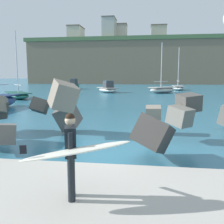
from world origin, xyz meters
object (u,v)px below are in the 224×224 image
boat_far_right (108,89)px  station_building_annex (158,34)px  boat_mid_right (162,90)px  station_building_east (76,34)px  boat_near_right (73,86)px  boat_far_left (178,88)px  boat_near_left (18,95)px  station_building_central (118,33)px  station_building_west (109,28)px  surfer_with_board (72,151)px

boat_far_right → station_building_annex: (10.18, 56.56, 17.19)m
boat_mid_right → station_building_east: 59.04m
boat_near_right → boat_far_left: boat_far_left is taller
boat_near_left → boat_far_left: (21.18, 20.43, 0.03)m
boat_far_right → station_building_central: bearing=94.7°
boat_far_left → station_building_west: size_ratio=1.11×
boat_near_left → boat_far_left: 29.43m
boat_near_left → station_building_annex: 73.33m
station_building_west → station_building_central: (2.11, 7.12, -0.35)m
station_building_west → station_building_annex: bearing=36.7°
surfer_with_board → boat_far_right: surfer_with_board is taller
boat_near_left → station_building_central: 65.92m
boat_near_right → station_building_east: size_ratio=0.70×
boat_near_left → station_building_west: (2.74, 56.32, 17.61)m
boat_far_left → station_building_central: station_building_central is taller
boat_near_right → station_building_central: (4.13, 42.65, 17.01)m
boat_mid_right → boat_near_right: bearing=152.8°
boat_far_right → boat_near_left: bearing=-126.8°
boat_far_right → station_building_central: 54.32m
station_building_west → station_building_central: 7.43m
station_building_central → station_building_east: (-14.87, -2.11, -0.40)m
boat_mid_right → station_building_central: station_building_central is taller
boat_far_left → station_building_west: (-18.44, 35.89, 17.57)m
boat_mid_right → station_building_east: (-27.81, 49.30, 16.77)m
surfer_with_board → boat_far_left: 44.58m
station_building_west → station_building_annex: (16.47, 12.29, -0.26)m
boat_far_right → station_building_central: size_ratio=0.82×
boat_far_left → station_building_east: size_ratio=0.99×
boat_far_right → boat_far_left: bearing=34.6°
boat_near_right → boat_mid_right: bearing=-27.2°
boat_mid_right → boat_far_right: boat_mid_right is taller
boat_near_left → boat_mid_right: size_ratio=1.01×
boat_near_right → station_building_central: bearing=84.5°
boat_mid_right → surfer_with_board: bearing=-96.2°
boat_near_left → boat_near_right: size_ratio=1.40×
surfer_with_board → station_building_central: bearing=95.9°
boat_far_right → station_building_annex: station_building_annex is taller
boat_near_left → station_building_annex: bearing=74.4°
boat_far_left → station_building_central: size_ratio=1.24×
boat_mid_right → station_building_central: bearing=104.1°
boat_near_left → station_building_east: station_building_east is taller
station_building_annex → boat_mid_right: bearing=-91.4°
boat_far_left → surfer_with_board: bearing=-99.4°
boat_near_right → boat_mid_right: (17.07, -8.76, -0.15)m
station_building_west → station_building_annex: station_building_west is taller
surfer_with_board → station_building_east: bearing=105.7°
station_building_east → boat_near_left: bearing=-80.7°
boat_near_right → station_building_west: 39.60m
surfer_with_board → boat_far_right: (-4.87, 35.61, -0.68)m
station_building_west → boat_near_right: bearing=-93.3°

